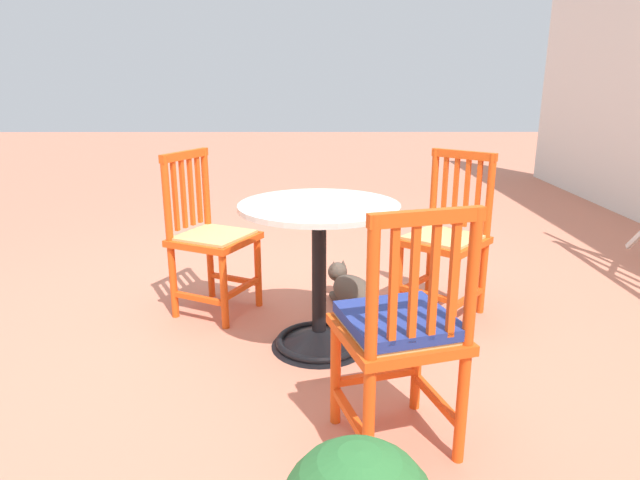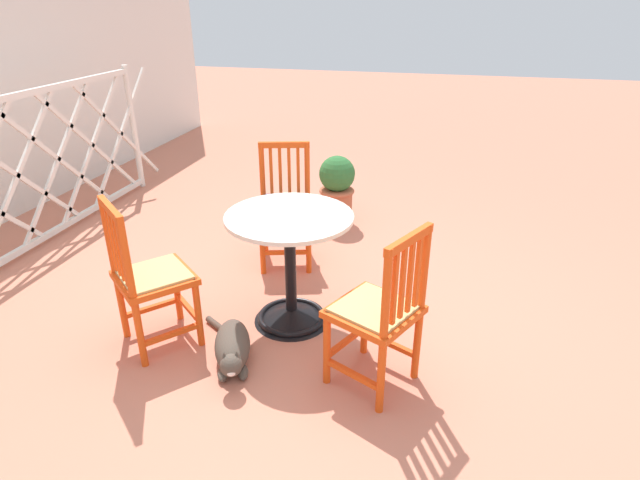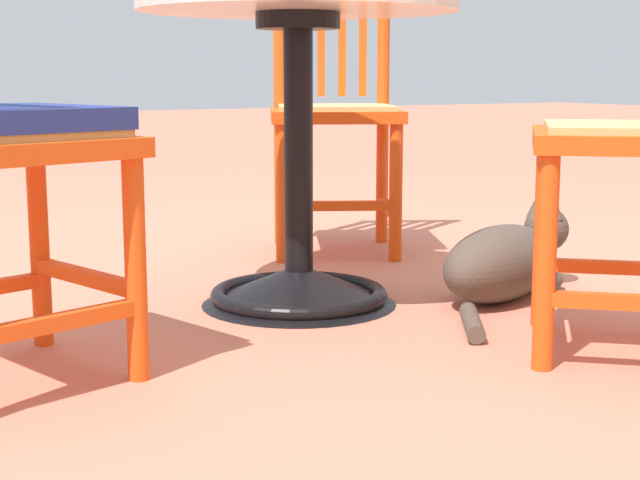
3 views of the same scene
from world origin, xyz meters
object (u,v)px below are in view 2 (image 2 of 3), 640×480
at_px(cafe_table, 291,281).
at_px(orange_chair_at_corner, 379,313).
at_px(orange_chair_near_fence, 285,208).
at_px(orange_chair_facing_out, 150,279).
at_px(tabby_cat, 232,349).
at_px(terracotta_planter, 337,188).

height_order(cafe_table, orange_chair_at_corner, orange_chair_at_corner).
relative_size(cafe_table, orange_chair_at_corner, 0.83).
relative_size(cafe_table, orange_chair_near_fence, 0.83).
relative_size(cafe_table, orange_chair_facing_out, 0.83).
distance_m(cafe_table, orange_chair_near_fence, 0.84).
bearing_deg(cafe_table, orange_chair_facing_out, 120.56).
height_order(orange_chair_facing_out, orange_chair_near_fence, same).
distance_m(tabby_cat, terracotta_planter, 2.14).
bearing_deg(orange_chair_near_fence, tabby_cat, -176.38).
bearing_deg(orange_chair_near_fence, orange_chair_at_corner, -144.17).
xyz_separation_m(orange_chair_at_corner, tabby_cat, (-0.04, 0.80, -0.34)).
height_order(orange_chair_near_fence, terracotta_planter, orange_chair_near_fence).
distance_m(cafe_table, orange_chair_at_corner, 0.77).
height_order(cafe_table, tabby_cat, cafe_table).
relative_size(tabby_cat, terracotta_planter, 1.01).
height_order(orange_chair_facing_out, orange_chair_at_corner, same).
distance_m(orange_chair_facing_out, terracotta_planter, 2.15).
bearing_deg(cafe_table, terracotta_planter, 2.45).
bearing_deg(orange_chair_near_fence, orange_chair_facing_out, 160.23).
distance_m(cafe_table, tabby_cat, 0.56).
relative_size(orange_chair_facing_out, orange_chair_at_corner, 1.00).
relative_size(orange_chair_at_corner, orange_chair_near_fence, 1.00).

